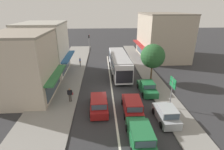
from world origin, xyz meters
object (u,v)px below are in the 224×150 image
(wagon_queue_gap_filler, at_px, (132,106))
(directional_road_sign, at_px, (173,85))
(city_bus, at_px, (119,62))
(wagon_queue_far_back, at_px, (99,104))
(street_tree_right, at_px, (153,56))
(pedestrian_browsing_midblock, at_px, (70,94))
(traffic_light_downstreet, at_px, (89,41))
(parked_hatchback_kerb_front, at_px, (166,114))
(parked_sedan_kerb_second, at_px, (147,88))
(pedestrian_with_handbag_near, at_px, (80,61))
(wagon_behind_bus_near, at_px, (140,135))

(wagon_queue_gap_filler, distance_m, directional_road_sign, 4.63)
(city_bus, xyz_separation_m, wagon_queue_far_back, (-3.22, -10.62, -1.14))
(street_tree_right, height_order, pedestrian_browsing_midblock, street_tree_right)
(wagon_queue_gap_filler, relative_size, pedestrian_browsing_midblock, 2.79)
(traffic_light_downstreet, relative_size, pedestrian_browsing_midblock, 2.58)
(traffic_light_downstreet, bearing_deg, wagon_queue_gap_filler, -76.90)
(wagon_queue_gap_filler, bearing_deg, city_bus, 91.10)
(traffic_light_downstreet, xyz_separation_m, directional_road_sign, (10.01, -24.62, -0.15))
(traffic_light_downstreet, bearing_deg, directional_road_sign, -67.88)
(city_bus, xyz_separation_m, parked_hatchback_kerb_front, (3.19, -12.93, -1.17))
(parked_hatchback_kerb_front, bearing_deg, traffic_light_downstreet, 108.22)
(parked_sedan_kerb_second, bearing_deg, wagon_queue_far_back, -148.65)
(wagon_queue_far_back, distance_m, traffic_light_downstreet, 24.68)
(wagon_queue_gap_filler, relative_size, pedestrian_with_handbag_near, 2.79)
(city_bus, relative_size, directional_road_sign, 3.03)
(wagon_behind_bus_near, distance_m, parked_sedan_kerb_second, 9.17)
(directional_road_sign, height_order, pedestrian_browsing_midblock, directional_road_sign)
(street_tree_right, bearing_deg, parked_sedan_kerb_second, -112.64)
(wagon_queue_far_back, distance_m, pedestrian_browsing_midblock, 3.71)
(parked_hatchback_kerb_front, height_order, street_tree_right, street_tree_right)
(parked_sedan_kerb_second, bearing_deg, pedestrian_browsing_midblock, -168.20)
(traffic_light_downstreet, relative_size, pedestrian_with_handbag_near, 2.58)
(wagon_queue_gap_filler, bearing_deg, wagon_queue_far_back, 169.81)
(wagon_queue_gap_filler, height_order, pedestrian_browsing_midblock, pedestrian_browsing_midblock)
(parked_hatchback_kerb_front, height_order, pedestrian_with_handbag_near, pedestrian_with_handbag_near)
(city_bus, relative_size, pedestrian_with_handbag_near, 6.70)
(street_tree_right, bearing_deg, traffic_light_downstreet, 119.72)
(traffic_light_downstreet, distance_m, pedestrian_with_handbag_near, 10.37)
(pedestrian_with_handbag_near, xyz_separation_m, pedestrian_browsing_midblock, (0.22, -12.56, 0.00))
(parked_hatchback_kerb_front, relative_size, pedestrian_with_handbag_near, 2.29)
(city_bus, distance_m, pedestrian_with_handbag_near, 7.69)
(pedestrian_with_handbag_near, bearing_deg, traffic_light_downstreet, 83.95)
(wagon_behind_bus_near, xyz_separation_m, street_tree_right, (4.17, 12.15, 3.07))
(wagon_queue_gap_filler, height_order, pedestrian_with_handbag_near, pedestrian_with_handbag_near)
(wagon_queue_far_back, xyz_separation_m, wagon_behind_bus_near, (3.34, -5.04, 0.00))
(city_bus, xyz_separation_m, parked_sedan_kerb_second, (2.86, -6.91, -1.22))
(street_tree_right, distance_m, pedestrian_with_handbag_near, 13.42)
(city_bus, height_order, directional_road_sign, directional_road_sign)
(traffic_light_downstreet, distance_m, directional_road_sign, 26.58)
(directional_road_sign, distance_m, street_tree_right, 7.35)
(street_tree_right, bearing_deg, pedestrian_with_handbag_near, 146.77)
(parked_sedan_kerb_second, relative_size, directional_road_sign, 1.18)
(pedestrian_with_handbag_near, bearing_deg, wagon_queue_far_back, -76.35)
(wagon_queue_gap_filler, bearing_deg, parked_hatchback_kerb_front, -29.54)
(city_bus, bearing_deg, parked_hatchback_kerb_front, -76.13)
(parked_hatchback_kerb_front, relative_size, directional_road_sign, 1.04)
(street_tree_right, xyz_separation_m, pedestrian_with_handbag_near, (-10.98, 7.20, -2.75))
(parked_hatchback_kerb_front, bearing_deg, directional_road_sign, 60.88)
(pedestrian_browsing_midblock, bearing_deg, city_bus, 53.84)
(wagon_behind_bus_near, bearing_deg, wagon_queue_gap_filler, 88.72)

